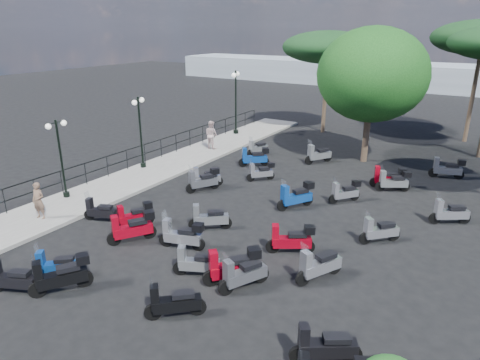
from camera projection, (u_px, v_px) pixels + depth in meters
The scene contains 39 objects.
ground at pixel (225, 218), 17.79m from camera, with size 120.00×120.00×0.00m, color black.
sidewalk at pixel (157, 170), 23.39m from camera, with size 3.00×30.00×0.15m, color slate.
railing at pixel (136, 153), 23.60m from camera, with size 0.04×26.04×1.10m.
lamp_post_0 at pixel (60, 154), 18.92m from camera, with size 0.30×1.05×3.58m.
lamp_post_1 at pixel (140, 128), 22.96m from camera, with size 0.56×1.09×3.88m.
lamp_post_2 at pixel (236, 98), 30.21m from camera, with size 0.64×1.26×4.46m.
woman at pixel (38, 201), 17.17m from camera, with size 0.56×0.37×1.53m, color brown.
pedestrian_far at pixel (211, 135), 27.00m from camera, with size 0.86×0.67×1.77m, color #C3A6A6.
scooter_0 at pixel (12, 279), 12.66m from camera, with size 1.60×0.88×1.36m.
scooter_1 at pixel (132, 228), 15.67m from camera, with size 1.14×1.62×1.45m.
scooter_2 at pixel (100, 211), 17.37m from camera, with size 1.49×0.73×1.23m.
scooter_3 at pixel (206, 178), 21.09m from camera, with size 1.22×1.26×1.32m.
scooter_4 at pixel (203, 181), 20.51m from camera, with size 1.04×1.58×1.39m.
scooter_5 at pixel (257, 148), 26.21m from camera, with size 0.80×1.51×1.27m.
scooter_6 at pixel (61, 276), 12.69m from camera, with size 1.15×1.63×1.46m.
scooter_7 at pixel (57, 266), 13.41m from camera, with size 1.27×1.07×1.25m.
scooter_8 at pixel (134, 216), 16.84m from camera, with size 0.96×1.43×1.26m.
scooter_9 at pixel (209, 218), 16.64m from camera, with size 1.40×1.15×1.36m.
scooter_10 at pixel (261, 172), 21.93m from camera, with size 1.11×1.22×1.20m.
scooter_11 at pixel (254, 157), 24.09m from camera, with size 1.46×1.26×1.40m.
scooter_12 at pixel (174, 303), 11.59m from camera, with size 1.32×1.22×1.35m.
scooter_13 at pixel (197, 263), 13.54m from camera, with size 1.52×0.88×1.30m.
scooter_14 at pixel (182, 235), 15.19m from camera, with size 1.69×0.78×1.38m.
scooter_15 at pixel (291, 240), 14.89m from camera, with size 1.54×1.08×1.38m.
scooter_16 at pixel (345, 192), 19.24m from camera, with size 1.10×1.31×1.25m.
scooter_17 at pixel (318, 155), 24.67m from camera, with size 1.11×1.61×1.46m.
scooter_19 at pixel (233, 267), 13.12m from camera, with size 1.44×1.46×1.49m.
scooter_20 at pixel (243, 275), 12.85m from camera, with size 0.95×1.64×1.41m.
scooter_21 at pixel (296, 196), 18.57m from camera, with size 1.12×1.65×1.46m.
scooter_22 at pixel (393, 182), 20.47m from camera, with size 1.49×1.02×1.32m.
scooter_23 at pixel (389, 178), 20.91m from camera, with size 1.64×0.87×1.37m.
scooter_24 at pixel (324, 347), 9.99m from camera, with size 1.52×1.07×1.39m.
scooter_26 at pixel (319, 266), 13.30m from camera, with size 1.00×1.69×1.46m.
scooter_27 at pixel (379, 231), 15.64m from camera, with size 1.22×1.26×1.32m.
scooter_28 at pixel (450, 213), 17.12m from camera, with size 1.46×1.05×1.35m.
scooter_29 at pixel (447, 169), 22.23m from camera, with size 1.70×0.78×1.39m.
broadleaf_tree at pixel (372, 75), 23.51m from camera, with size 6.09×6.09×7.57m.
pine_2 at pixel (328, 47), 29.97m from camera, with size 6.50×6.50×7.23m.
distant_hills at pixel (426, 77), 53.16m from camera, with size 70.00×8.00×3.00m, color gray.
Camera 1 is at (9.10, -13.40, 7.56)m, focal length 32.00 mm.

